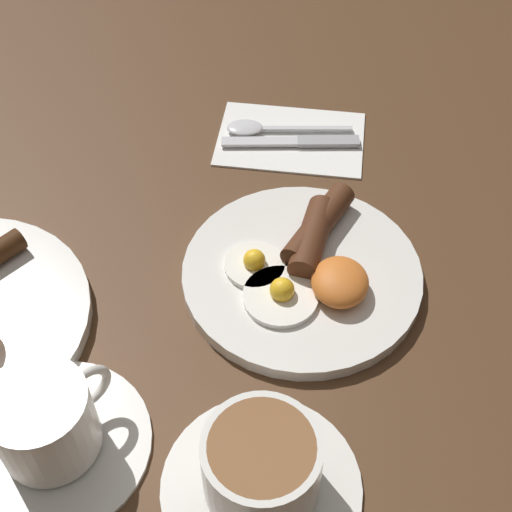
% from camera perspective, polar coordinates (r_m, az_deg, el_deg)
% --- Properties ---
extents(ground_plane, '(3.00, 3.00, 0.00)m').
position_cam_1_polar(ground_plane, '(0.73, 3.64, -1.85)').
color(ground_plane, '#4C301C').
extents(breakfast_plate_near, '(0.24, 0.24, 0.04)m').
position_cam_1_polar(breakfast_plate_near, '(0.72, 3.90, -1.06)').
color(breakfast_plate_near, silver).
rests_on(breakfast_plate_near, ground_plane).
extents(teacup_near, '(0.16, 0.16, 0.07)m').
position_cam_1_polar(teacup_near, '(0.58, 0.43, -16.87)').
color(teacup_near, silver).
rests_on(teacup_near, ground_plane).
extents(teacup_far, '(0.16, 0.16, 0.08)m').
position_cam_1_polar(teacup_far, '(0.62, -16.32, -13.03)').
color(teacup_far, silver).
rests_on(teacup_far, ground_plane).
extents(napkin, '(0.13, 0.18, 0.01)m').
position_cam_1_polar(napkin, '(0.88, 2.79, 9.40)').
color(napkin, white).
rests_on(napkin, ground_plane).
extents(knife, '(0.03, 0.17, 0.01)m').
position_cam_1_polar(knife, '(0.87, 3.43, 9.13)').
color(knife, silver).
rests_on(knife, napkin).
extents(spoon, '(0.03, 0.16, 0.01)m').
position_cam_1_polar(spoon, '(0.88, 0.27, 10.21)').
color(spoon, silver).
rests_on(spoon, napkin).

